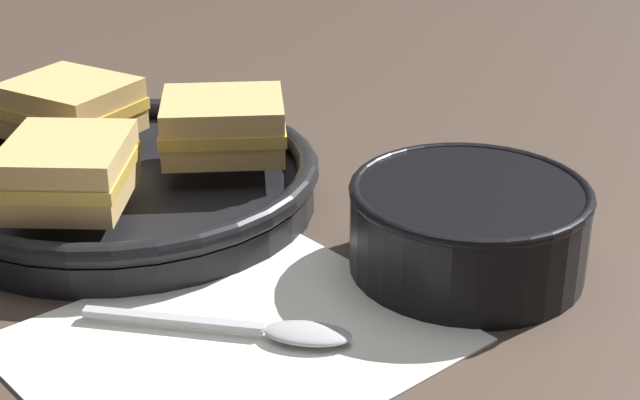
{
  "coord_description": "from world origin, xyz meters",
  "views": [
    {
      "loc": [
        -0.28,
        -0.55,
        0.35
      ],
      "look_at": [
        0.05,
        0.03,
        0.04
      ],
      "focal_mm": 55.0,
      "sensor_mm": 36.0,
      "label": 1
    }
  ],
  "objects_px": {
    "spoon": "(270,330)",
    "sandwich_near_right": "(223,125)",
    "soup_bowl": "(468,223)",
    "sandwich_near_left": "(68,171)",
    "skillet": "(125,182)",
    "sandwich_far_left": "(71,107)"
  },
  "relations": [
    {
      "from": "spoon",
      "to": "sandwich_near_right",
      "type": "distance_m",
      "value": 0.23
    },
    {
      "from": "soup_bowl",
      "to": "sandwich_near_left",
      "type": "distance_m",
      "value": 0.29
    },
    {
      "from": "soup_bowl",
      "to": "skillet",
      "type": "xyz_separation_m",
      "value": [
        -0.18,
        0.23,
        -0.02
      ]
    },
    {
      "from": "spoon",
      "to": "sandwich_near_left",
      "type": "distance_m",
      "value": 0.2
    },
    {
      "from": "skillet",
      "to": "sandwich_near_left",
      "type": "xyz_separation_m",
      "value": [
        -0.06,
        -0.06,
        0.04
      ]
    },
    {
      "from": "soup_bowl",
      "to": "sandwich_near_left",
      "type": "xyz_separation_m",
      "value": [
        -0.24,
        0.17,
        0.03
      ]
    },
    {
      "from": "skillet",
      "to": "sandwich_near_right",
      "type": "height_order",
      "value": "sandwich_near_right"
    },
    {
      "from": "spoon",
      "to": "sandwich_near_left",
      "type": "xyz_separation_m",
      "value": [
        -0.07,
        0.18,
        0.06
      ]
    },
    {
      "from": "spoon",
      "to": "sandwich_far_left",
      "type": "xyz_separation_m",
      "value": [
        -0.03,
        0.32,
        0.06
      ]
    },
    {
      "from": "spoon",
      "to": "sandwich_far_left",
      "type": "bearing_deg",
      "value": 134.99
    },
    {
      "from": "soup_bowl",
      "to": "spoon",
      "type": "distance_m",
      "value": 0.17
    },
    {
      "from": "sandwich_near_right",
      "to": "skillet",
      "type": "bearing_deg",
      "value": 161.25
    },
    {
      "from": "skillet",
      "to": "spoon",
      "type": "bearing_deg",
      "value": -87.35
    },
    {
      "from": "soup_bowl",
      "to": "spoon",
      "type": "height_order",
      "value": "soup_bowl"
    },
    {
      "from": "sandwich_near_left",
      "to": "sandwich_far_left",
      "type": "xyz_separation_m",
      "value": [
        0.04,
        0.13,
        0.0
      ]
    },
    {
      "from": "soup_bowl",
      "to": "sandwich_near_right",
      "type": "bearing_deg",
      "value": 116.47
    },
    {
      "from": "skillet",
      "to": "sandwich_near_left",
      "type": "relative_size",
      "value": 3.36
    },
    {
      "from": "spoon",
      "to": "skillet",
      "type": "xyz_separation_m",
      "value": [
        -0.01,
        0.24,
        0.01
      ]
    },
    {
      "from": "skillet",
      "to": "sandwich_near_left",
      "type": "height_order",
      "value": "sandwich_near_left"
    },
    {
      "from": "sandwich_far_left",
      "to": "skillet",
      "type": "bearing_deg",
      "value": -77.65
    },
    {
      "from": "spoon",
      "to": "sandwich_far_left",
      "type": "relative_size",
      "value": 1.14
    },
    {
      "from": "sandwich_near_left",
      "to": "soup_bowl",
      "type": "bearing_deg",
      "value": -35.51
    }
  ]
}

